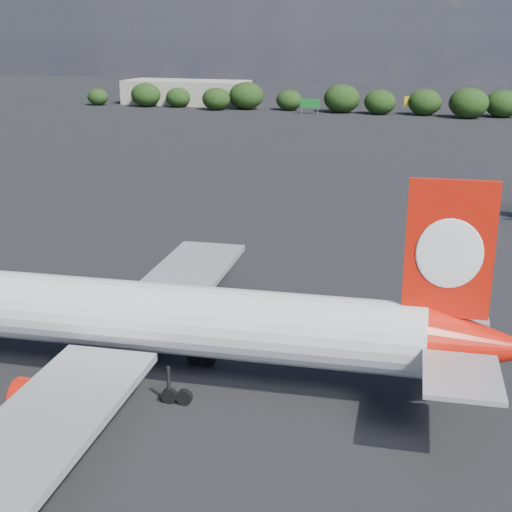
% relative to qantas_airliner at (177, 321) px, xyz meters
% --- Properties ---
extents(ground, '(500.00, 500.00, 0.00)m').
position_rel_qantas_airliner_xyz_m(ground, '(-12.22, 54.91, -4.86)').
color(ground, black).
rests_on(ground, ground).
extents(qantas_airliner, '(48.91, 46.54, 15.95)m').
position_rel_qantas_airliner_xyz_m(qantas_airliner, '(0.00, 0.00, 0.00)').
color(qantas_airliner, silver).
rests_on(qantas_airliner, ground).
extents(terminal_building, '(42.00, 16.00, 8.00)m').
position_rel_qantas_airliner_xyz_m(terminal_building, '(-77.22, 186.91, -0.86)').
color(terminal_building, '#9F9889').
rests_on(terminal_building, ground).
extents(highway_sign, '(6.00, 0.30, 4.50)m').
position_rel_qantas_airliner_xyz_m(highway_sign, '(-30.22, 170.91, -1.73)').
color(highway_sign, '#156A24').
rests_on(highway_sign, ground).
extents(billboard_yellow, '(5.00, 0.30, 5.50)m').
position_rel_qantas_airliner_xyz_m(billboard_yellow, '(-0.22, 176.91, -0.99)').
color(billboard_yellow, yellow).
rests_on(billboard_yellow, ground).
extents(horizon_treeline, '(206.22, 15.77, 9.21)m').
position_rel_qantas_airliner_xyz_m(horizon_treeline, '(1.09, 175.41, -0.91)').
color(horizon_treeline, black).
rests_on(horizon_treeline, ground).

